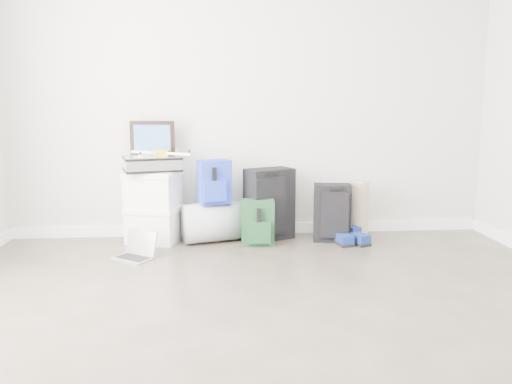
{
  "coord_description": "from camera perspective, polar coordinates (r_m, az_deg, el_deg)",
  "views": [
    {
      "loc": [
        -0.37,
        -2.58,
        1.29
      ],
      "look_at": [
        0.01,
        1.9,
        0.51
      ],
      "focal_mm": 38.0,
      "sensor_mm": 36.0,
      "label": 1
    }
  ],
  "objects": [
    {
      "name": "ground",
      "position": [
        2.91,
        3.18,
        -16.51
      ],
      "size": [
        5.0,
        5.0,
        0.0
      ],
      "primitive_type": "plane",
      "color": "#363127",
      "rests_on": "ground"
    },
    {
      "name": "room_envelope",
      "position": [
        2.66,
        3.5,
        19.18
      ],
      "size": [
        4.52,
        5.02,
        2.71
      ],
      "color": "beige",
      "rests_on": "ground"
    },
    {
      "name": "boxes_stack",
      "position": [
        4.98,
        -10.75,
        -1.51
      ],
      "size": [
        0.54,
        0.48,
        0.65
      ],
      "rotation": [
        0.0,
        0.0,
        -0.29
      ],
      "color": "white",
      "rests_on": "ground"
    },
    {
      "name": "briefcase",
      "position": [
        4.91,
        -10.9,
        2.95
      ],
      "size": [
        0.55,
        0.46,
        0.14
      ],
      "primitive_type": "cube",
      "rotation": [
        0.0,
        0.0,
        0.24
      ],
      "color": "#B2B2B7",
      "rests_on": "boxes_stack"
    },
    {
      "name": "painting",
      "position": [
        4.99,
        -10.86,
        5.62
      ],
      "size": [
        0.41,
        0.09,
        0.3
      ],
      "rotation": [
        0.0,
        0.0,
        -0.17
      ],
      "color": "black",
      "rests_on": "briefcase"
    },
    {
      "name": "drone",
      "position": [
        4.88,
        -10.02,
        4.07
      ],
      "size": [
        0.55,
        0.55,
        0.06
      ],
      "rotation": [
        0.0,
        0.0,
        0.28
      ],
      "color": "yellow",
      "rests_on": "briefcase"
    },
    {
      "name": "duffel_bag",
      "position": [
        4.95,
        -4.35,
        -3.18
      ],
      "size": [
        0.65,
        0.5,
        0.36
      ],
      "primitive_type": "cylinder",
      "rotation": [
        0.0,
        1.57,
        0.28
      ],
      "color": "gray",
      "rests_on": "ground"
    },
    {
      "name": "blue_backpack",
      "position": [
        4.85,
        -4.4,
        0.97
      ],
      "size": [
        0.32,
        0.27,
        0.39
      ],
      "rotation": [
        0.0,
        0.0,
        0.3
      ],
      "color": "#17339A",
      "rests_on": "duffel_bag"
    },
    {
      "name": "large_suitcase",
      "position": [
        4.99,
        1.41,
        -1.27
      ],
      "size": [
        0.49,
        0.42,
        0.66
      ],
      "rotation": [
        0.0,
        0.0,
        0.44
      ],
      "color": "black",
      "rests_on": "ground"
    },
    {
      "name": "green_backpack",
      "position": [
        4.81,
        0.2,
        -3.31
      ],
      "size": [
        0.3,
        0.23,
        0.4
      ],
      "rotation": [
        0.0,
        0.0,
        -0.06
      ],
      "color": "#13351E",
      "rests_on": "ground"
    },
    {
      "name": "carry_on",
      "position": [
        4.98,
        8.03,
        -2.17
      ],
      "size": [
        0.36,
        0.27,
        0.52
      ],
      "rotation": [
        0.0,
        0.0,
        -0.17
      ],
      "color": "black",
      "rests_on": "ground"
    },
    {
      "name": "shoes",
      "position": [
        4.96,
        9.76,
        -4.82
      ],
      "size": [
        0.33,
        0.32,
        0.1
      ],
      "rotation": [
        0.0,
        0.0,
        0.27
      ],
      "color": "black",
      "rests_on": "ground"
    },
    {
      "name": "rolled_rug",
      "position": [
        5.19,
        10.81,
        -1.78
      ],
      "size": [
        0.17,
        0.17,
        0.52
      ],
      "primitive_type": "cylinder",
      "color": "gray",
      "rests_on": "ground"
    },
    {
      "name": "laptop",
      "position": [
        4.56,
        -12.49,
        -6.16
      ],
      "size": [
        0.38,
        0.36,
        0.22
      ],
      "rotation": [
        0.0,
        0.0,
        -0.64
      ],
      "color": "silver",
      "rests_on": "ground"
    }
  ]
}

